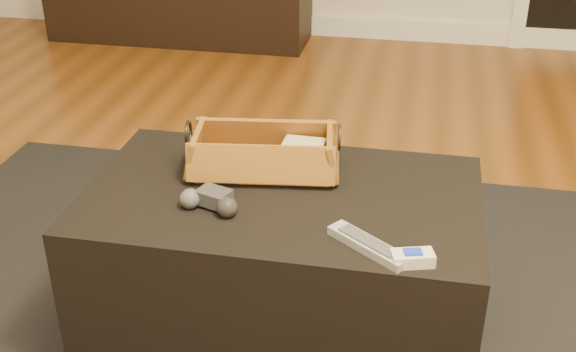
% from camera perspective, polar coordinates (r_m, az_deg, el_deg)
% --- Properties ---
extents(floor, '(5.00, 5.50, 0.01)m').
position_cam_1_polar(floor, '(2.08, -0.72, -11.79)').
color(floor, brown).
rests_on(floor, ground).
extents(baseboard, '(5.00, 0.04, 0.12)m').
position_cam_1_polar(baseboard, '(4.49, 6.57, 11.52)').
color(baseboard, white).
rests_on(baseboard, floor).
extents(area_rug, '(2.60, 2.00, 0.01)m').
position_cam_1_polar(area_rug, '(2.03, -0.73, -12.52)').
color(area_rug, black).
rests_on(area_rug, floor).
extents(ottoman, '(1.00, 0.60, 0.42)m').
position_cam_1_polar(ottoman, '(1.94, -0.47, -6.73)').
color(ottoman, black).
rests_on(ottoman, area_rug).
extents(tv_remote, '(0.22, 0.10, 0.02)m').
position_cam_1_polar(tv_remote, '(1.91, -2.56, 0.90)').
color(tv_remote, black).
rests_on(tv_remote, wicker_basket).
extents(cloth_bundle, '(0.11, 0.08, 0.06)m').
position_cam_1_polar(cloth_bundle, '(1.93, 1.25, 1.91)').
color(cloth_bundle, '#C9B48B').
rests_on(cloth_bundle, wicker_basket).
extents(wicker_basket, '(0.42, 0.26, 0.14)m').
position_cam_1_polar(wicker_basket, '(1.91, -1.93, 1.68)').
color(wicker_basket, '#A06124').
rests_on(wicker_basket, ottoman).
extents(game_controller, '(0.16, 0.11, 0.05)m').
position_cam_1_polar(game_controller, '(1.75, -6.13, -1.95)').
color(game_controller, '#2F2F32').
rests_on(game_controller, ottoman).
extents(silver_remote, '(0.20, 0.16, 0.02)m').
position_cam_1_polar(silver_remote, '(1.61, 6.35, -5.43)').
color(silver_remote, '#A7ABAF').
rests_on(silver_remote, ottoman).
extents(cream_gadget, '(0.10, 0.07, 0.03)m').
position_cam_1_polar(cream_gadget, '(1.58, 9.81, -6.41)').
color(cream_gadget, beige).
rests_on(cream_gadget, ottoman).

